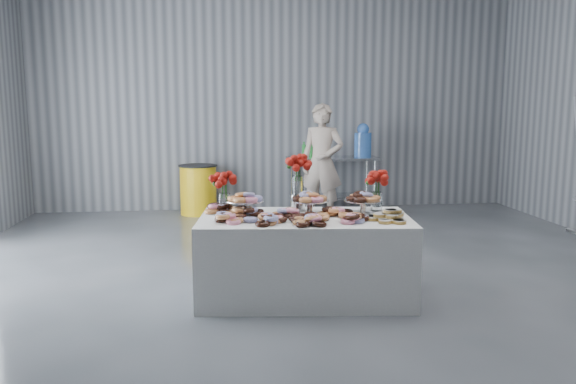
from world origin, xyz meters
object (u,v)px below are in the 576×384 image
Objects in this scene: prep_table at (333,174)px; trash_barrel at (198,189)px; display_table at (305,257)px; person at (322,163)px; water_jug at (363,142)px.

prep_table reaches higher than trash_barrel.
display_table is 2.38× the size of trash_barrel.
person reaches higher than trash_barrel.
water_jug is at bearing 0.00° from trash_barrel.
person is (-0.34, -0.84, 0.27)m from prep_table.
display_table is at bearing -111.15° from water_jug.
prep_table is 0.73m from water_jug.
display_table is 3.43m from person.
display_table is 1.27× the size of prep_table.
display_table is 4.51m from water_jug.
person reaches higher than display_table.
prep_table is 0.94m from person.
person is 2.11m from trash_barrel.
person is at bearing 76.99° from display_table.
prep_table is (1.10, 4.14, 0.24)m from display_table.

